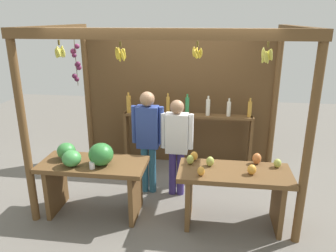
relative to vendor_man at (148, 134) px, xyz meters
The scene contains 7 objects.
ground_plane 1.01m from the vendor_man, 21.72° to the left, with size 12.00×12.00×0.00m, color slate.
market_stall 0.86m from the vendor_man, 64.12° to the left, with size 3.47×2.24×2.48m.
fruit_counter_left 0.98m from the vendor_man, 132.63° to the right, with size 1.41×0.64×1.05m.
fruit_counter_right 1.45m from the vendor_man, 28.47° to the right, with size 1.41×0.65×0.90m.
bottle_shelf_unit 1.06m from the vendor_man, 61.59° to the left, with size 2.23×0.22×1.36m.
vendor_man is the anchor object (origin of this frame).
vendor_woman 0.44m from the vendor_man, ahead, with size 0.48×0.20×1.48m.
Camera 1 is at (0.60, -4.58, 2.58)m, focal length 34.97 mm.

